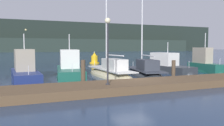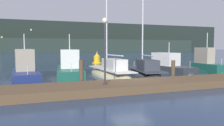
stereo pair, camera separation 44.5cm
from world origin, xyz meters
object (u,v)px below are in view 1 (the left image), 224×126
Objects in this scene: sailboat_berth_4 at (110,75)px; motorboat_berth_7 at (204,67)px; motorboat_berth_3 at (70,72)px; channel_buoy at (94,59)px; dock_lamppost at (108,40)px; motorboat_berth_2 at (25,75)px; motorboat_berth_6 at (168,69)px; sailboat_berth_5 at (144,73)px.

motorboat_berth_7 is at bearing -0.32° from sailboat_berth_4.
motorboat_berth_7 reaches higher than motorboat_berth_3.
dock_lamppost reaches higher than channel_buoy.
motorboat_berth_2 is 1.79× the size of dock_lamppost.
motorboat_berth_3 is 7.41m from dock_lamppost.
motorboat_berth_3 is 1.11× the size of motorboat_berth_6.
motorboat_berth_7 reaches higher than motorboat_berth_6.
motorboat_berth_7 is at bearing -18.79° from motorboat_berth_6.
motorboat_berth_3 is at bearing -178.37° from motorboat_berth_6.
sailboat_berth_5 is at bearing -3.44° from sailboat_berth_4.
motorboat_berth_2 is at bearing 179.70° from sailboat_berth_4.
sailboat_berth_5 reaches higher than motorboat_berth_2.
motorboat_berth_3 is at bearing 170.53° from sailboat_berth_5.
channel_buoy is at bearing 56.96° from motorboat_berth_2.
sailboat_berth_4 is 2.42× the size of motorboat_berth_7.
sailboat_berth_4 is at bearing -101.79° from channel_buoy.
motorboat_berth_7 is at bearing 1.10° from sailboat_berth_5.
motorboat_berth_2 is 18.18m from channel_buoy.
motorboat_berth_7 is 1.31× the size of dock_lamppost.
sailboat_berth_4 is at bearing -170.06° from motorboat_berth_6.
sailboat_berth_5 is at bearing -158.54° from motorboat_berth_6.
dock_lamppost is (-12.70, -5.99, 2.46)m from motorboat_berth_7.
sailboat_berth_5 reaches higher than motorboat_berth_7.
motorboat_berth_2 is 0.92× the size of motorboat_berth_3.
channel_buoy is (-7.10, 15.33, 0.20)m from motorboat_berth_7.
motorboat_berth_3 is 0.78× the size of sailboat_berth_5.
motorboat_berth_7 is 14.25m from dock_lamppost.
sailboat_berth_4 is 7.07m from dock_lamppost.
sailboat_berth_5 is 2.50× the size of dock_lamppost.
sailboat_berth_4 reaches higher than motorboat_berth_2.
sailboat_berth_4 reaches higher than motorboat_berth_7.
sailboat_berth_4 reaches higher than motorboat_berth_3.
motorboat_berth_2 is 0.72× the size of sailboat_berth_5.
sailboat_berth_5 is at bearing 46.18° from dock_lamppost.
channel_buoy is 22.17m from dock_lamppost.
motorboat_berth_3 is at bearing 164.79° from sailboat_berth_4.
motorboat_berth_2 is 9.94m from sailboat_berth_5.
channel_buoy is at bearing 65.86° from motorboat_berth_3.
motorboat_berth_7 is at bearing -0.31° from motorboat_berth_2.
motorboat_berth_2 is 1.02× the size of motorboat_berth_6.
sailboat_berth_5 is (6.47, -1.08, -0.31)m from motorboat_berth_3.
sailboat_berth_5 is at bearing -1.32° from motorboat_berth_2.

